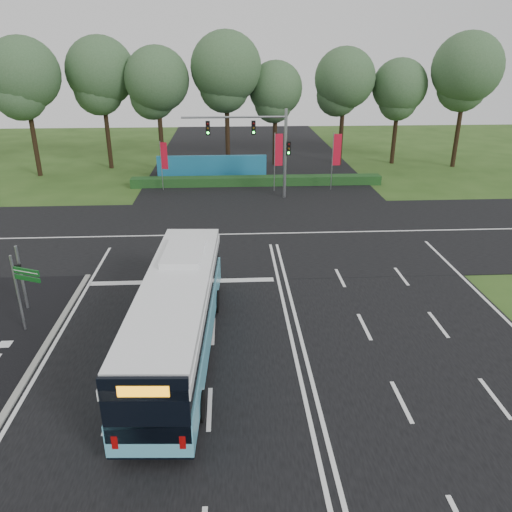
# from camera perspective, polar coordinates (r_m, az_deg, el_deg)

# --- Properties ---
(ground) EXTENTS (120.00, 120.00, 0.00)m
(ground) POSITION_cam_1_polar(r_m,az_deg,el_deg) (21.91, 3.82, -8.40)
(ground) COLOR #2C4A18
(ground) RESTS_ON ground
(road_main) EXTENTS (20.00, 120.00, 0.04)m
(road_main) POSITION_cam_1_polar(r_m,az_deg,el_deg) (21.90, 3.82, -8.36)
(road_main) COLOR black
(road_main) RESTS_ON ground
(road_cross) EXTENTS (120.00, 14.00, 0.05)m
(road_cross) POSITION_cam_1_polar(r_m,az_deg,el_deg) (32.70, 1.36, 2.56)
(road_cross) COLOR black
(road_cross) RESTS_ON ground
(kerb_strip) EXTENTS (0.25, 18.00, 0.12)m
(kerb_strip) POSITION_cam_1_polar(r_m,az_deg,el_deg) (20.69, -24.82, -12.63)
(kerb_strip) COLOR gray
(kerb_strip) RESTS_ON ground
(city_bus) EXTENTS (3.15, 12.19, 3.46)m
(city_bus) POSITION_cam_1_polar(r_m,az_deg,el_deg) (19.64, -8.94, -6.71)
(city_bus) COLOR #5BB7D3
(city_bus) RESTS_ON ground
(pedestrian_signal) EXTENTS (0.27, 0.41, 3.17)m
(pedestrian_signal) POSITION_cam_1_polar(r_m,az_deg,el_deg) (25.05, -25.27, -2.06)
(pedestrian_signal) COLOR gray
(pedestrian_signal) RESTS_ON ground
(street_sign) EXTENTS (1.28, 0.60, 3.53)m
(street_sign) POSITION_cam_1_polar(r_m,az_deg,el_deg) (22.78, -25.17, -3.00)
(street_sign) COLOR gray
(street_sign) RESTS_ON ground
(banner_flag_left) EXTENTS (0.60, 0.20, 4.16)m
(banner_flag_left) POSITION_cam_1_polar(r_m,az_deg,el_deg) (43.10, -10.53, 10.90)
(banner_flag_left) COLOR gray
(banner_flag_left) RESTS_ON ground
(banner_flag_mid) EXTENTS (0.72, 0.18, 4.91)m
(banner_flag_mid) POSITION_cam_1_polar(r_m,az_deg,el_deg) (42.10, 2.48, 11.60)
(banner_flag_mid) COLOR gray
(banner_flag_mid) RESTS_ON ground
(banner_flag_right) EXTENTS (0.72, 0.08, 4.85)m
(banner_flag_right) POSITION_cam_1_polar(r_m,az_deg,el_deg) (42.87, 9.10, 11.50)
(banner_flag_right) COLOR gray
(banner_flag_right) RESTS_ON ground
(traffic_light_gantry) EXTENTS (8.41, 0.28, 7.00)m
(traffic_light_gantry) POSITION_cam_1_polar(r_m,az_deg,el_deg) (39.75, 0.76, 13.12)
(traffic_light_gantry) COLOR gray
(traffic_light_gantry) RESTS_ON ground
(hedge) EXTENTS (22.00, 1.20, 0.80)m
(hedge) POSITION_cam_1_polar(r_m,az_deg,el_deg) (44.52, 0.11, 8.57)
(hedge) COLOR #153B18
(hedge) RESTS_ON ground
(blue_hoarding) EXTENTS (10.00, 0.30, 2.20)m
(blue_hoarding) POSITION_cam_1_polar(r_m,az_deg,el_deg) (46.75, -5.05, 10.05)
(blue_hoarding) COLOR #1B6B96
(blue_hoarding) RESTS_ON ground
(eucalyptus_row) EXTENTS (47.46, 9.52, 12.90)m
(eucalyptus_row) POSITION_cam_1_polar(r_m,az_deg,el_deg) (50.20, -1.21, 19.96)
(eucalyptus_row) COLOR black
(eucalyptus_row) RESTS_ON ground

